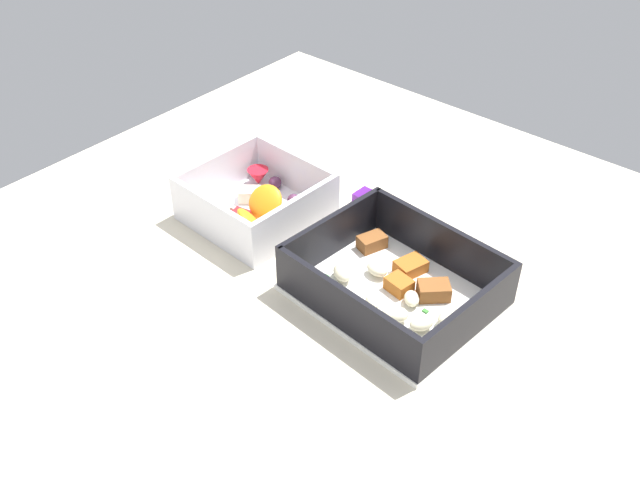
# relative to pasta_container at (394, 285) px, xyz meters

# --- Properties ---
(table_surface) EXTENTS (0.80, 0.80, 0.02)m
(table_surface) POSITION_rel_pasta_container_xyz_m (-0.09, -0.00, -0.03)
(table_surface) COLOR beige
(table_surface) RESTS_ON ground
(pasta_container) EXTENTS (0.20, 0.17, 0.06)m
(pasta_container) POSITION_rel_pasta_container_xyz_m (0.00, 0.00, 0.00)
(pasta_container) COLOR white
(pasta_container) RESTS_ON table_surface
(fruit_bowl) EXTENTS (0.14, 0.14, 0.06)m
(fruit_bowl) POSITION_rel_pasta_container_xyz_m (-0.20, 0.01, 0.00)
(fruit_bowl) COLOR white
(fruit_bowl) RESTS_ON table_surface
(candy_bar) EXTENTS (0.07, 0.03, 0.01)m
(candy_bar) POSITION_rel_pasta_container_xyz_m (-0.10, 0.12, -0.01)
(candy_bar) COLOR #51197A
(candy_bar) RESTS_ON table_surface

